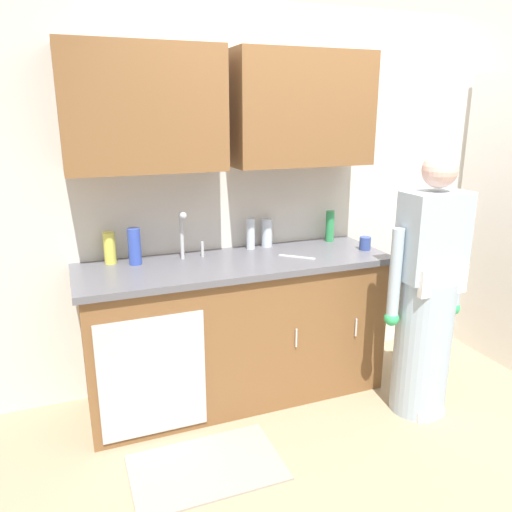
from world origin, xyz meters
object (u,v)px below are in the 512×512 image
(person_at_sink, at_px, (426,308))
(bottle_soap, at_px, (267,233))
(bottle_cleaner_spray, at_px, (251,234))
(cup_by_sink, at_px, (365,243))
(bottle_dish_liquid, at_px, (110,248))
(bottle_water_tall, at_px, (135,246))
(sink, at_px, (195,267))
(bottle_water_short, at_px, (330,226))
(knife_on_counter, at_px, (297,257))

(person_at_sink, bearing_deg, bottle_soap, 130.87)
(bottle_cleaner_spray, height_order, cup_by_sink, bottle_cleaner_spray)
(bottle_dish_liquid, height_order, bottle_water_tall, bottle_water_tall)
(sink, xyz_separation_m, bottle_water_short, (1.05, 0.20, 0.12))
(bottle_water_short, bearing_deg, knife_on_counter, -143.89)
(sink, height_order, bottle_soap, sink)
(sink, distance_m, knife_on_counter, 0.66)
(bottle_dish_liquid, distance_m, bottle_cleaner_spray, 0.92)
(sink, height_order, bottle_dish_liquid, sink)
(cup_by_sink, relative_size, knife_on_counter, 0.36)
(bottle_water_tall, bearing_deg, sink, -22.15)
(bottle_soap, xyz_separation_m, bottle_cleaner_spray, (-0.13, -0.02, 0.01))
(knife_on_counter, bearing_deg, bottle_water_short, -100.86)
(bottle_soap, xyz_separation_m, knife_on_counter, (0.08, -0.31, -0.09))
(bottle_water_short, bearing_deg, bottle_water_tall, -177.33)
(bottle_soap, bearing_deg, bottle_dish_liquid, -178.93)
(sink, xyz_separation_m, person_at_sink, (1.28, -0.59, -0.23))
(sink, xyz_separation_m, bottle_water_tall, (-0.33, 0.14, 0.13))
(bottle_dish_liquid, height_order, bottle_cleaner_spray, bottle_cleaner_spray)
(bottle_soap, height_order, knife_on_counter, bottle_soap)
(person_at_sink, bearing_deg, knife_on_counter, 141.33)
(bottle_dish_liquid, bearing_deg, bottle_soap, 1.07)
(person_at_sink, height_order, knife_on_counter, person_at_sink)
(bottle_water_tall, bearing_deg, bottle_dish_liquid, 153.16)
(bottle_water_short, bearing_deg, bottle_soap, 176.88)
(sink, relative_size, cup_by_sink, 5.74)
(person_at_sink, xyz_separation_m, cup_by_sink, (-0.12, 0.51, 0.29))
(sink, xyz_separation_m, bottle_soap, (0.57, 0.23, 0.11))
(cup_by_sink, bearing_deg, bottle_soap, 151.81)
(person_at_sink, height_order, cup_by_sink, person_at_sink)
(person_at_sink, relative_size, bottle_dish_liquid, 8.23)
(bottle_soap, height_order, bottle_water_short, bottle_water_short)
(bottle_dish_liquid, distance_m, bottle_water_short, 1.52)
(person_at_sink, height_order, bottle_dish_liquid, person_at_sink)
(bottle_cleaner_spray, xyz_separation_m, knife_on_counter, (0.20, -0.30, -0.10))
(bottle_water_tall, xyz_separation_m, bottle_water_short, (1.38, 0.06, -0.00))
(bottle_soap, relative_size, bottle_water_tall, 0.87)
(knife_on_counter, bearing_deg, bottle_water_tall, 30.16)
(bottle_soap, height_order, bottle_water_tall, bottle_water_tall)
(bottle_water_tall, bearing_deg, bottle_cleaner_spray, 5.27)
(bottle_water_short, distance_m, knife_on_counter, 0.50)
(bottle_soap, relative_size, bottle_water_short, 0.88)
(bottle_cleaner_spray, distance_m, bottle_water_short, 0.60)
(sink, bearing_deg, bottle_water_tall, 157.85)
(sink, relative_size, bottle_water_short, 2.28)
(bottle_dish_liquid, bearing_deg, bottle_water_short, -0.24)
(bottle_cleaner_spray, bearing_deg, knife_on_counter, -55.33)
(bottle_cleaner_spray, bearing_deg, cup_by_sink, -22.53)
(person_at_sink, bearing_deg, bottle_dish_liquid, 155.48)
(cup_by_sink, bearing_deg, knife_on_counter, -179.89)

